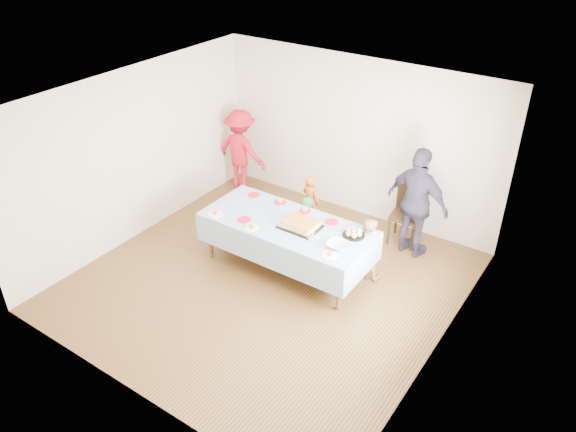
% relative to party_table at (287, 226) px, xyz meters
% --- Properties ---
extents(ground, '(5.00, 5.00, 0.00)m').
position_rel_party_table_xyz_m(ground, '(-0.03, -0.44, -0.72)').
color(ground, '#4A2C15').
rests_on(ground, ground).
extents(room_walls, '(5.04, 5.04, 2.72)m').
position_rel_party_table_xyz_m(room_walls, '(0.03, -0.44, 1.05)').
color(room_walls, beige).
rests_on(room_walls, ground).
extents(party_table, '(2.50, 1.10, 0.78)m').
position_rel_party_table_xyz_m(party_table, '(0.00, 0.00, 0.00)').
color(party_table, brown).
rests_on(party_table, ground).
extents(birthday_cake, '(0.56, 0.43, 0.10)m').
position_rel_party_table_xyz_m(birthday_cake, '(0.23, -0.00, 0.10)').
color(birthday_cake, black).
rests_on(birthday_cake, party_table).
extents(rolls_tray, '(0.31, 0.31, 0.09)m').
position_rel_party_table_xyz_m(rolls_tray, '(0.95, 0.23, 0.09)').
color(rolls_tray, black).
rests_on(rolls_tray, party_table).
extents(punch_bowl, '(0.29, 0.29, 0.07)m').
position_rel_party_table_xyz_m(punch_bowl, '(0.91, -0.14, 0.09)').
color(punch_bowl, silver).
rests_on(punch_bowl, party_table).
extents(party_hat, '(0.10, 0.10, 0.16)m').
position_rel_party_table_xyz_m(party_hat, '(1.12, 0.46, 0.14)').
color(party_hat, silver).
rests_on(party_hat, party_table).
extents(fork_pile, '(0.24, 0.18, 0.07)m').
position_rel_party_table_xyz_m(fork_pile, '(0.53, -0.17, 0.09)').
color(fork_pile, white).
rests_on(fork_pile, party_table).
extents(plate_red_far_a, '(0.19, 0.19, 0.01)m').
position_rel_party_table_xyz_m(plate_red_far_a, '(-0.88, 0.38, 0.06)').
color(plate_red_far_a, red).
rests_on(plate_red_far_a, party_table).
extents(plate_red_far_b, '(0.18, 0.18, 0.01)m').
position_rel_party_table_xyz_m(plate_red_far_b, '(-0.41, 0.42, 0.06)').
color(plate_red_far_b, red).
rests_on(plate_red_far_b, party_table).
extents(plate_red_far_c, '(0.17, 0.17, 0.01)m').
position_rel_party_table_xyz_m(plate_red_far_c, '(0.04, 0.40, 0.06)').
color(plate_red_far_c, red).
rests_on(plate_red_far_c, party_table).
extents(plate_red_far_d, '(0.19, 0.19, 0.01)m').
position_rel_party_table_xyz_m(plate_red_far_d, '(0.52, 0.37, 0.06)').
color(plate_red_far_d, red).
rests_on(plate_red_far_d, party_table).
extents(plate_red_near, '(0.19, 0.19, 0.01)m').
position_rel_party_table_xyz_m(plate_red_near, '(-0.55, -0.29, 0.06)').
color(plate_red_near, red).
rests_on(plate_red_near, party_table).
extents(plate_white_left, '(0.23, 0.23, 0.01)m').
position_rel_party_table_xyz_m(plate_white_left, '(-0.99, -0.40, 0.06)').
color(plate_white_left, white).
rests_on(plate_white_left, party_table).
extents(plate_white_mid, '(0.21, 0.21, 0.01)m').
position_rel_party_table_xyz_m(plate_white_mid, '(-0.32, -0.41, 0.06)').
color(plate_white_mid, white).
rests_on(plate_white_mid, party_table).
extents(plate_white_right, '(0.21, 0.21, 0.01)m').
position_rel_party_table_xyz_m(plate_white_right, '(0.93, -0.37, 0.06)').
color(plate_white_right, white).
rests_on(plate_white_right, party_table).
extents(dining_chair, '(0.49, 0.49, 1.02)m').
position_rel_party_table_xyz_m(dining_chair, '(1.13, 1.70, -0.16)').
color(dining_chair, black).
rests_on(dining_chair, ground).
extents(toddler_left, '(0.38, 0.28, 0.94)m').
position_rel_party_table_xyz_m(toddler_left, '(-0.34, 1.18, -0.26)').
color(toddler_left, '#D0551A').
rests_on(toddler_left, ground).
extents(toddler_mid, '(0.43, 0.35, 0.77)m').
position_rel_party_table_xyz_m(toddler_mid, '(-0.17, 0.79, -0.34)').
color(toddler_mid, '#297C3B').
rests_on(toddler_mid, ground).
extents(toddler_right, '(0.55, 0.48, 0.96)m').
position_rel_party_table_xyz_m(toddler_right, '(1.06, 0.46, -0.24)').
color(toddler_right, tan).
rests_on(toddler_right, ground).
extents(adult_left, '(1.00, 0.60, 1.53)m').
position_rel_party_table_xyz_m(adult_left, '(-2.13, 1.62, 0.04)').
color(adult_left, '#B31623').
rests_on(adult_left, ground).
extents(adult_right, '(1.09, 0.62, 1.75)m').
position_rel_party_table_xyz_m(adult_right, '(1.38, 1.41, 0.15)').
color(adult_right, '#302C3D').
rests_on(adult_right, ground).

